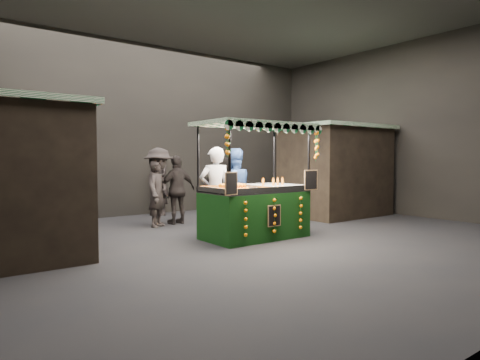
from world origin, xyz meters
TOP-DOWN VIEW (x-y plane):
  - ground at (0.00, 0.00)m, footprint 12.00×12.00m
  - market_hall at (0.00, 0.00)m, footprint 12.10×10.10m
  - neighbour_stall_right at (4.40, 1.50)m, footprint 3.00×2.20m
  - juice_stall at (0.32, 0.14)m, footprint 2.46×1.44m
  - vendor_grey at (-0.16, 0.94)m, footprint 0.79×0.62m
  - vendor_blue at (0.52, 1.21)m, footprint 0.99×0.82m
  - shopper_0 at (-0.67, 2.69)m, footprint 0.70×0.65m
  - shopper_1 at (4.34, 3.21)m, footprint 1.06×0.93m
  - shopper_2 at (-0.06, 2.81)m, footprint 1.03×0.47m
  - shopper_3 at (-0.57, 2.84)m, footprint 1.30×1.42m
  - shopper_5 at (2.17, 3.98)m, footprint 1.25×1.63m
  - shopper_6 at (0.37, 4.58)m, footprint 0.53×0.73m

SIDE VIEW (x-z plane):
  - ground at x=0.00m, z-range 0.00..0.00m
  - juice_stall at x=0.32m, z-range -0.45..1.93m
  - shopper_0 at x=-0.67m, z-range 0.00..1.61m
  - shopper_5 at x=2.17m, z-range 0.00..1.72m
  - shopper_2 at x=-0.06m, z-range 0.00..1.73m
  - shopper_6 at x=0.37m, z-range 0.00..1.85m
  - shopper_1 at x=4.34m, z-range 0.00..1.86m
  - vendor_blue at x=0.52m, z-range 0.00..1.88m
  - vendor_grey at x=-0.16m, z-range 0.00..1.89m
  - shopper_3 at x=-0.57m, z-range 0.00..1.91m
  - neighbour_stall_right at x=4.40m, z-range 0.01..2.61m
  - market_hall at x=0.00m, z-range 0.86..5.91m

